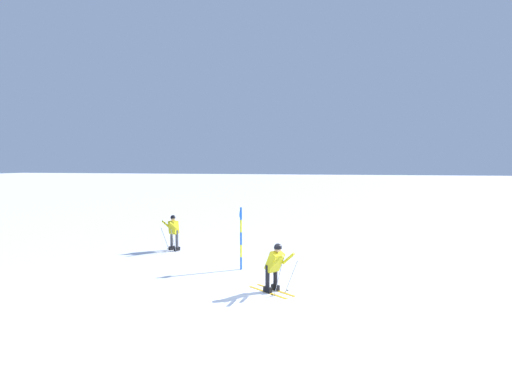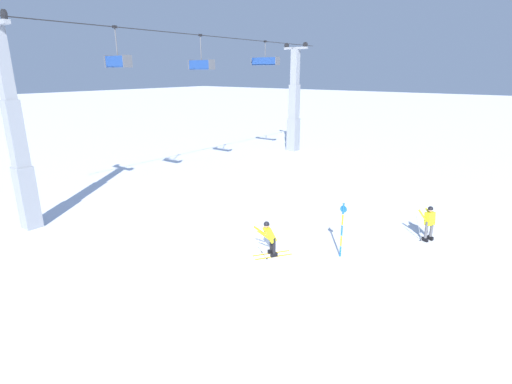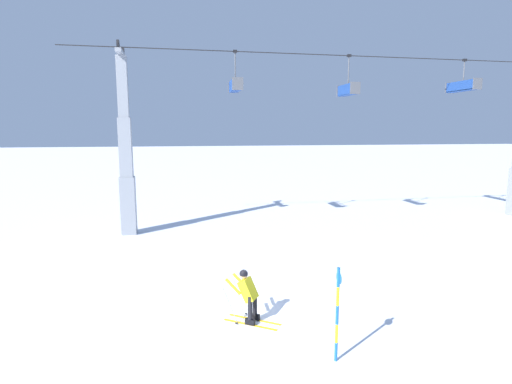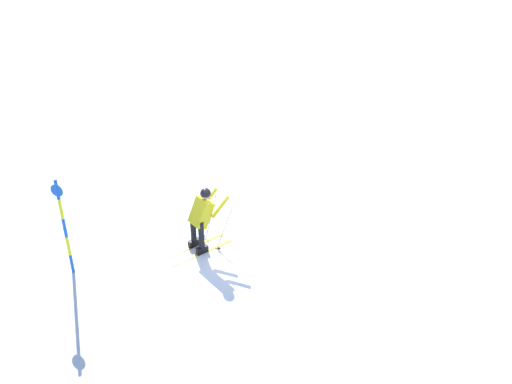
# 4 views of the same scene
# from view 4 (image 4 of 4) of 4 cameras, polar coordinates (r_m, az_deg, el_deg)

# --- Properties ---
(ground_plane) EXTENTS (260.00, 260.00, 0.00)m
(ground_plane) POSITION_cam_4_polar(r_m,az_deg,el_deg) (13.22, -2.64, -6.19)
(ground_plane) COLOR white
(skier_carving_main) EXTENTS (1.61, 1.35, 1.64)m
(skier_carving_main) POSITION_cam_4_polar(r_m,az_deg,el_deg) (13.02, -5.31, -2.28)
(skier_carving_main) COLOR yellow
(skier_carving_main) RESTS_ON ground_plane
(trail_marker_pole) EXTENTS (0.07, 0.28, 2.29)m
(trail_marker_pole) POSITION_cam_4_polar(r_m,az_deg,el_deg) (12.65, -18.28, -3.02)
(trail_marker_pole) COLOR blue
(trail_marker_pole) RESTS_ON ground_plane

